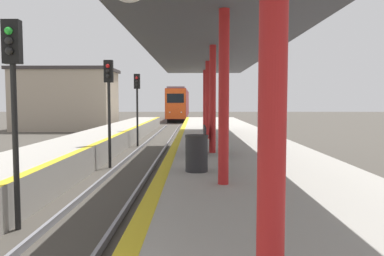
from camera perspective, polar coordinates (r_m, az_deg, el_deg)
train at (r=57.34m, az=-2.00°, el=3.66°), size 2.65×21.24×4.67m
signal_near at (r=8.68m, az=-25.60°, el=6.01°), size 0.36×0.31×4.42m
signal_mid at (r=15.69m, az=-12.56°, el=5.24°), size 0.36×0.31×4.42m
signal_far at (r=23.05m, az=-8.36°, el=4.88°), size 0.36×0.31×4.42m
station_canopy at (r=12.78m, az=3.19°, el=12.64°), size 4.77×24.33×3.81m
trash_bin at (r=9.25m, az=0.70°, el=-3.86°), size 0.58×0.58×0.90m
bench at (r=12.38m, az=1.37°, el=-1.71°), size 0.44×1.67×0.92m
station_building at (r=38.40m, az=-18.59°, el=4.20°), size 9.47×5.82×5.94m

